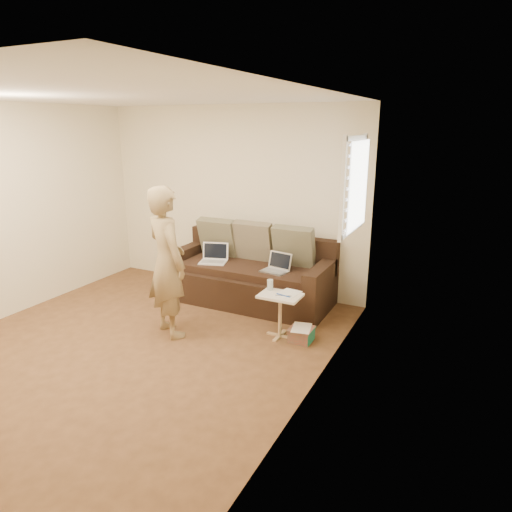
{
  "coord_description": "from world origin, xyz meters",
  "views": [
    {
      "loc": [
        3.18,
        -3.42,
        2.34
      ],
      "look_at": [
        0.8,
        1.4,
        0.78
      ],
      "focal_mm": 32.02,
      "sensor_mm": 36.0,
      "label": 1
    }
  ],
  "objects_px": {
    "sofa": "(249,272)",
    "laptop_white": "(213,263)",
    "side_table": "(280,316)",
    "person": "(167,262)",
    "laptop_silver": "(274,272)",
    "drinking_glass": "(270,285)",
    "striped_box": "(301,334)"
  },
  "relations": [
    {
      "from": "laptop_white",
      "to": "striped_box",
      "type": "xyz_separation_m",
      "value": [
        1.56,
        -0.68,
        -0.44
      ]
    },
    {
      "from": "laptop_white",
      "to": "drinking_glass",
      "type": "distance_m",
      "value": 1.27
    },
    {
      "from": "laptop_white",
      "to": "side_table",
      "type": "xyz_separation_m",
      "value": [
        1.29,
        -0.68,
        -0.27
      ]
    },
    {
      "from": "striped_box",
      "to": "person",
      "type": "bearing_deg",
      "value": -161.97
    },
    {
      "from": "laptop_white",
      "to": "drinking_glass",
      "type": "bearing_deg",
      "value": -44.5
    },
    {
      "from": "laptop_silver",
      "to": "drinking_glass",
      "type": "xyz_separation_m",
      "value": [
        0.21,
        -0.58,
        0.05
      ]
    },
    {
      "from": "laptop_silver",
      "to": "laptop_white",
      "type": "distance_m",
      "value": 0.92
    },
    {
      "from": "sofa",
      "to": "side_table",
      "type": "height_order",
      "value": "sofa"
    },
    {
      "from": "striped_box",
      "to": "laptop_silver",
      "type": "bearing_deg",
      "value": 133.27
    },
    {
      "from": "laptop_silver",
      "to": "side_table",
      "type": "bearing_deg",
      "value": -50.87
    },
    {
      "from": "sofa",
      "to": "laptop_silver",
      "type": "distance_m",
      "value": 0.45
    },
    {
      "from": "sofa",
      "to": "striped_box",
      "type": "bearing_deg",
      "value": -37.29
    },
    {
      "from": "sofa",
      "to": "person",
      "type": "xyz_separation_m",
      "value": [
        -0.38,
        -1.28,
        0.43
      ]
    },
    {
      "from": "person",
      "to": "sofa",
      "type": "bearing_deg",
      "value": -78.34
    },
    {
      "from": "sofa",
      "to": "laptop_silver",
      "type": "bearing_deg",
      "value": -17.1
    },
    {
      "from": "laptop_silver",
      "to": "person",
      "type": "distance_m",
      "value": 1.44
    },
    {
      "from": "side_table",
      "to": "person",
      "type": "bearing_deg",
      "value": -158.14
    },
    {
      "from": "laptop_silver",
      "to": "drinking_glass",
      "type": "height_order",
      "value": "same"
    },
    {
      "from": "drinking_glass",
      "to": "side_table",
      "type": "bearing_deg",
      "value": -29.07
    },
    {
      "from": "laptop_silver",
      "to": "side_table",
      "type": "relative_size",
      "value": 0.65
    },
    {
      "from": "sofa",
      "to": "person",
      "type": "distance_m",
      "value": 1.4
    },
    {
      "from": "laptop_white",
      "to": "striped_box",
      "type": "bearing_deg",
      "value": -40.68
    },
    {
      "from": "laptop_white",
      "to": "person",
      "type": "relative_size",
      "value": 0.21
    },
    {
      "from": "laptop_white",
      "to": "sofa",
      "type": "bearing_deg",
      "value": -2.15
    },
    {
      "from": "laptop_silver",
      "to": "striped_box",
      "type": "distance_m",
      "value": 1.03
    },
    {
      "from": "sofa",
      "to": "side_table",
      "type": "bearing_deg",
      "value": -45.25
    },
    {
      "from": "drinking_glass",
      "to": "striped_box",
      "type": "xyz_separation_m",
      "value": [
        0.43,
        -0.1,
        -0.49
      ]
    },
    {
      "from": "laptop_white",
      "to": "side_table",
      "type": "distance_m",
      "value": 1.48
    },
    {
      "from": "striped_box",
      "to": "laptop_white",
      "type": "bearing_deg",
      "value": 156.42
    },
    {
      "from": "sofa",
      "to": "laptop_white",
      "type": "height_order",
      "value": "sofa"
    },
    {
      "from": "sofa",
      "to": "side_table",
      "type": "relative_size",
      "value": 4.32
    },
    {
      "from": "laptop_white",
      "to": "drinking_glass",
      "type": "xyz_separation_m",
      "value": [
        1.12,
        -0.58,
        0.05
      ]
    }
  ]
}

